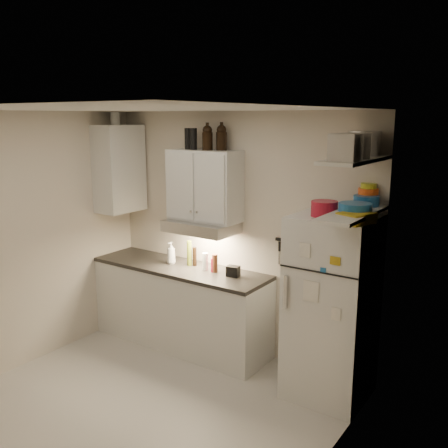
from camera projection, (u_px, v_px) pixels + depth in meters
The scene contains 36 objects.
floor at pixel (144, 409), 4.44m from camera, with size 3.20×3.00×0.02m, color #BCB6AD.
ceiling at pixel (132, 108), 3.89m from camera, with size 3.20×3.00×0.02m, color white.
back_wall at pixel (237, 234), 5.38m from camera, with size 3.20×0.02×2.60m, color beige.
left_wall at pixel (23, 242), 5.06m from camera, with size 0.02×3.00×2.60m, color beige.
right_wall at pixel (317, 310), 3.27m from camera, with size 0.02×3.00×2.60m, color beige.
base_cabinet at pixel (181, 307), 5.62m from camera, with size 2.10×0.60×0.88m, color silver.
countertop at pixel (180, 268), 5.52m from camera, with size 2.10×0.62×0.04m, color #262421.
upper_cabinet at pixel (205, 185), 5.30m from camera, with size 0.80×0.33×0.75m, color silver.
side_cabinet at pixel (119, 169), 5.79m from camera, with size 0.33×0.55×1.00m, color silver.
range_hood at pixel (201, 226), 5.34m from camera, with size 0.76×0.46×0.12m, color silver.
fridge at pixel (331, 308), 4.50m from camera, with size 0.70×0.68×1.70m, color silver.
shelf_hi at pixel (356, 160), 4.00m from camera, with size 0.30×0.95×0.03m, color silver.
shelf_lo at pixel (353, 214), 4.09m from camera, with size 0.30×0.95×0.03m, color silver.
knife_strip at pixel (294, 242), 4.97m from camera, with size 0.42×0.02×0.03m, color black.
dutch_oven at pixel (324, 209), 4.29m from camera, with size 0.23×0.23×0.13m, color #A51327.
book_stack at pixel (356, 218), 4.00m from camera, with size 0.21×0.26×0.09m, color #AD8C15.
spice_jar at pixel (334, 212), 4.26m from camera, with size 0.05×0.05×0.09m, color silver.
stock_pot at pixel (364, 143), 4.28m from camera, with size 0.29×0.29×0.21m, color silver.
tin_a at pixel (353, 146), 3.95m from camera, with size 0.20×0.18×0.20m, color #AAAAAD.
tin_b at pixel (345, 147), 3.70m from camera, with size 0.20×0.20×0.20m, color #AAAAAD.
bowl_teal at pixel (366, 201), 4.37m from camera, with size 0.22×0.22×0.09m, color #1C5C9C.
bowl_orange at pixel (368, 191), 4.43m from camera, with size 0.18×0.18×0.05m, color #F85617.
bowl_yellow at pixel (369, 186), 4.42m from camera, with size 0.14×0.14×0.04m, color gold.
plates at pixel (355, 207), 4.12m from camera, with size 0.27×0.27×0.07m, color #1C5C9C.
growler_a at pixel (207, 137), 5.15m from camera, with size 0.11×0.11×0.26m, color black, non-canonical shape.
growler_b at pixel (222, 137), 5.13m from camera, with size 0.11×0.11×0.27m, color black, non-canonical shape.
thermos_a at pixel (193, 139), 5.22m from camera, with size 0.08×0.08×0.22m, color black.
thermos_b at pixel (188, 139), 5.30m from camera, with size 0.08×0.08×0.22m, color black.
side_jar at pixel (115, 118), 5.67m from camera, with size 0.11×0.11×0.14m, color silver.
soap_bottle at pixel (171, 252), 5.59m from camera, with size 0.11×0.11×0.28m, color silver.
pepper_mill at pixel (215, 263), 5.29m from camera, with size 0.06×0.06×0.19m, color brown.
oil_bottle at pixel (189, 253), 5.52m from camera, with size 0.05×0.05×0.28m, color #566118.
vinegar_bottle at pixel (195, 256), 5.52m from camera, with size 0.04×0.04×0.21m, color black.
clear_bottle at pixel (205, 262), 5.36m from camera, with size 0.06×0.06×0.19m, color silver.
red_jar at pixel (214, 265), 5.31m from camera, with size 0.07×0.07×0.15m, color #A51327.
caddy at pixel (233, 271), 5.16m from camera, with size 0.13×0.09×0.11m, color black.
Camera 1 is at (2.85, -2.88, 2.54)m, focal length 40.00 mm.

